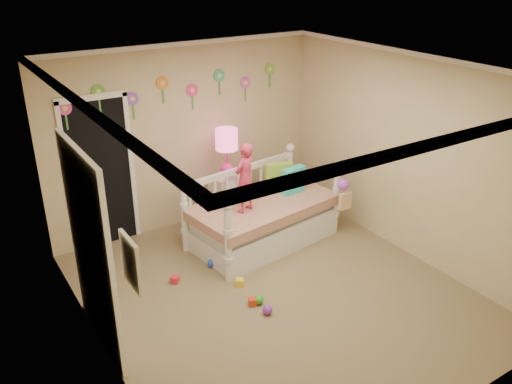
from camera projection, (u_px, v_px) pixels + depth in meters
floor at (276, 293)px, 6.25m from camera, size 4.00×4.50×0.01m
ceiling at (281, 70)px, 5.18m from camera, size 4.00×4.50×0.01m
back_wall at (186, 136)px, 7.44m from camera, size 4.00×0.01×2.60m
left_wall at (94, 242)px, 4.73m from camera, size 0.01×4.50×2.60m
right_wall at (409, 157)px, 6.70m from camera, size 0.01×4.50×2.60m
crown_molding at (281, 74)px, 5.20m from camera, size 4.00×4.50×0.06m
daybed at (263, 205)px, 7.17m from camera, size 2.12×1.32×1.08m
pillow_turquoise at (293, 180)px, 7.34m from camera, size 0.38×0.20×0.36m
pillow_lime at (279, 175)px, 7.50m from camera, size 0.41×0.26×0.36m
child at (245, 178)px, 6.70m from camera, size 0.39×0.33×0.92m
nightstand at (228, 200)px, 7.73m from camera, size 0.48×0.38×0.75m
table_lamp at (227, 145)px, 7.39m from camera, size 0.31×0.31×0.69m
closet_doorway at (101, 173)px, 6.92m from camera, size 0.90×0.04×2.07m
flower_decals at (178, 92)px, 7.13m from camera, size 3.40×0.02×0.50m
mirror_closet at (92, 251)px, 5.08m from camera, size 0.07×1.30×2.10m
wall_picture at (131, 262)px, 3.95m from camera, size 0.05×0.34×0.42m
hanging_bag at (343, 195)px, 7.18m from camera, size 0.20×0.16×0.36m
toy_scatter at (221, 288)px, 6.25m from camera, size 1.00×1.41×0.11m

